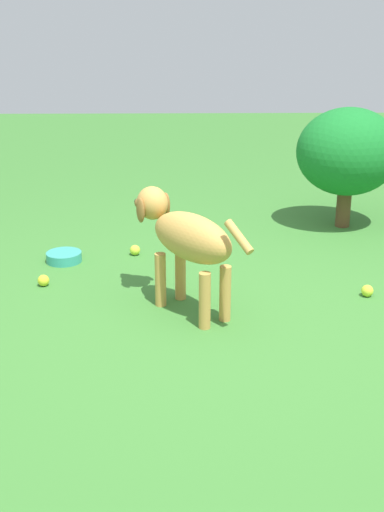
# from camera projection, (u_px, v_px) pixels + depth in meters

# --- Properties ---
(ground) EXTENTS (14.00, 14.00, 0.00)m
(ground) POSITION_uv_depth(u_px,v_px,m) (226.00, 328.00, 3.41)
(ground) COLOR #38722D
(dog) EXTENTS (0.61, 0.73, 0.61)m
(dog) POSITION_uv_depth(u_px,v_px,m) (185.00, 237.00, 3.48)
(dog) COLOR #C69347
(dog) RESTS_ON ground
(tennis_ball_0) EXTENTS (0.07, 0.07, 0.07)m
(tennis_ball_0) POSITION_uv_depth(u_px,v_px,m) (135.00, 250.00, 4.38)
(tennis_ball_0) COLOR #C0DE35
(tennis_ball_0) RESTS_ON ground
(tennis_ball_1) EXTENTS (0.07, 0.07, 0.07)m
(tennis_ball_1) POSITION_uv_depth(u_px,v_px,m) (367.00, 291.00, 3.77)
(tennis_ball_1) COLOR #C6DF33
(tennis_ball_1) RESTS_ON ground
(tennis_ball_2) EXTENTS (0.07, 0.07, 0.07)m
(tennis_ball_2) POSITION_uv_depth(u_px,v_px,m) (43.00, 280.00, 3.91)
(tennis_ball_2) COLOR #CED42C
(tennis_ball_2) RESTS_ON ground
(water_bowl) EXTENTS (0.22, 0.22, 0.06)m
(water_bowl) POSITION_uv_depth(u_px,v_px,m) (64.00, 257.00, 4.28)
(water_bowl) COLOR teal
(water_bowl) RESTS_ON ground
(shrub_near) EXTENTS (0.72, 0.65, 0.85)m
(shrub_near) POSITION_uv_depth(u_px,v_px,m) (348.00, 152.00, 4.77)
(shrub_near) COLOR brown
(shrub_near) RESTS_ON ground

